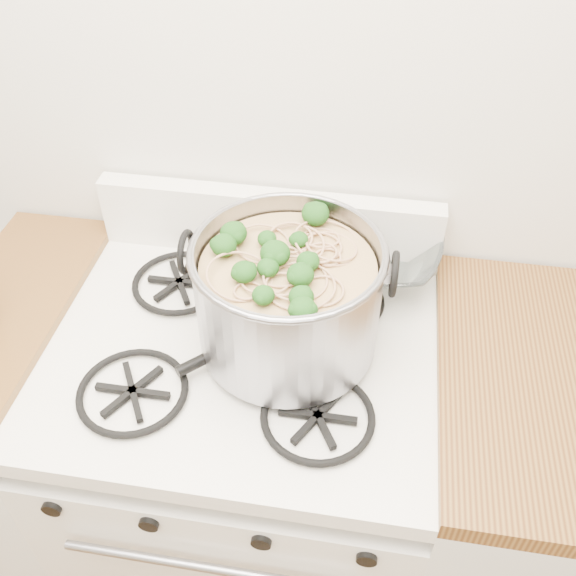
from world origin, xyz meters
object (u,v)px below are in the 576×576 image
at_px(spatula, 291,316).
at_px(glass_bowl, 372,257).
at_px(gas_range, 251,474).
at_px(stock_pot, 288,298).

relative_size(spatula, glass_bowl, 2.63).
distance_m(gas_range, glass_bowl, 0.62).
bearing_deg(gas_range, spatula, 38.25).
relative_size(gas_range, glass_bowl, 7.83).
distance_m(stock_pot, glass_bowl, 0.31).
relative_size(gas_range, spatula, 2.98).
xyz_separation_m(gas_range, glass_bowl, (0.24, 0.27, 0.50)).
bearing_deg(glass_bowl, spatula, -125.66).
xyz_separation_m(gas_range, stock_pot, (0.09, 0.02, 0.60)).
bearing_deg(spatula, gas_range, -95.87).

